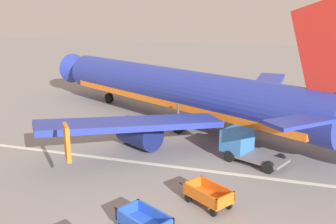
# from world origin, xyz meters

# --- Properties ---
(apron_stripe) EXTENTS (120.00, 0.36, 0.01)m
(apron_stripe) POSITION_xyz_m (0.00, 8.95, 0.01)
(apron_stripe) COLOR silver
(apron_stripe) RESTS_ON ground
(airplane) EXTENTS (34.67, 28.74, 11.34)m
(airplane) POSITION_xyz_m (-2.44, 18.52, 3.05)
(airplane) COLOR #28389E
(airplane) RESTS_ON ground
(baggage_cart_third_in_row) EXTENTS (3.48, 2.41, 1.07)m
(baggage_cart_third_in_row) POSITION_xyz_m (0.32, 1.16, 0.60)
(baggage_cart_third_in_row) COLOR #234CB2
(baggage_cart_third_in_row) RESTS_ON ground
(baggage_cart_fourth_in_row) EXTENTS (3.37, 2.58, 1.07)m
(baggage_cart_fourth_in_row) POSITION_xyz_m (2.60, 4.63, 0.60)
(baggage_cart_fourth_in_row) COLOR orange
(baggage_cart_fourth_in_row) RESTS_ON ground
(service_truck_beside_carts) EXTENTS (4.77, 3.57, 2.10)m
(service_truck_beside_carts) POSITION_xyz_m (3.68, 11.51, 1.10)
(service_truck_beside_carts) COLOR slate
(service_truck_beside_carts) RESTS_ON ground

